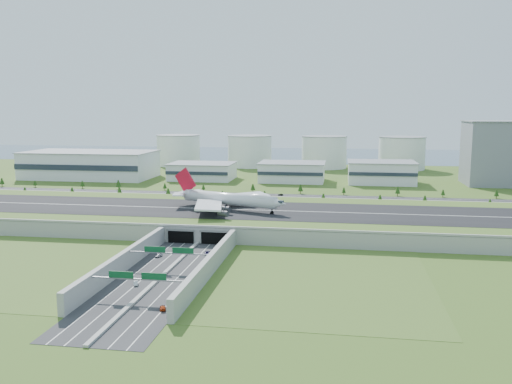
# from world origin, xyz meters

# --- Properties ---
(ground) EXTENTS (1200.00, 1200.00, 0.00)m
(ground) POSITION_xyz_m (0.00, 0.00, 0.00)
(ground) COLOR #334E18
(ground) RESTS_ON ground
(airfield_deck) EXTENTS (520.00, 100.00, 9.20)m
(airfield_deck) POSITION_xyz_m (0.00, -0.09, 4.12)
(airfield_deck) COLOR #989892
(airfield_deck) RESTS_ON ground
(underpass_road) EXTENTS (38.80, 120.40, 8.00)m
(underpass_road) POSITION_xyz_m (0.00, -99.42, 3.43)
(underpass_road) COLOR #28282B
(underpass_road) RESTS_ON ground
(sign_gantry_near) EXTENTS (38.70, 0.70, 9.80)m
(sign_gantry_near) POSITION_xyz_m (0.00, -95.04, 6.95)
(sign_gantry_near) COLOR gray
(sign_gantry_near) RESTS_ON ground
(sign_gantry_far) EXTENTS (38.70, 0.70, 9.80)m
(sign_gantry_far) POSITION_xyz_m (0.00, -130.04, 6.95)
(sign_gantry_far) COLOR gray
(sign_gantry_far) RESTS_ON ground
(north_expressway) EXTENTS (560.00, 36.00, 0.12)m
(north_expressway) POSITION_xyz_m (0.00, 95.00, 0.06)
(north_expressway) COLOR #28282B
(north_expressway) RESTS_ON ground
(tree_row) EXTENTS (503.87, 48.55, 8.50)m
(tree_row) POSITION_xyz_m (-0.78, 91.36, 4.63)
(tree_row) COLOR #3D2819
(tree_row) RESTS_ON ground
(hangar_west) EXTENTS (120.00, 60.00, 25.00)m
(hangar_west) POSITION_xyz_m (-170.00, 185.00, 12.50)
(hangar_west) COLOR silver
(hangar_west) RESTS_ON ground
(hangar_mid_a) EXTENTS (58.00, 42.00, 15.00)m
(hangar_mid_a) POSITION_xyz_m (-60.00, 190.00, 7.50)
(hangar_mid_a) COLOR silver
(hangar_mid_a) RESTS_ON ground
(hangar_mid_b) EXTENTS (58.00, 42.00, 17.00)m
(hangar_mid_b) POSITION_xyz_m (25.00, 190.00, 8.50)
(hangar_mid_b) COLOR silver
(hangar_mid_b) RESTS_ON ground
(hangar_mid_c) EXTENTS (58.00, 42.00, 19.00)m
(hangar_mid_c) POSITION_xyz_m (105.00, 190.00, 9.50)
(hangar_mid_c) COLOR silver
(hangar_mid_c) RESTS_ON ground
(office_tower) EXTENTS (46.00, 46.00, 55.00)m
(office_tower) POSITION_xyz_m (200.00, 195.00, 27.50)
(office_tower) COLOR slate
(office_tower) RESTS_ON ground
(fuel_tank_a) EXTENTS (50.00, 50.00, 35.00)m
(fuel_tank_a) POSITION_xyz_m (-120.00, 310.00, 17.50)
(fuel_tank_a) COLOR white
(fuel_tank_a) RESTS_ON ground
(fuel_tank_b) EXTENTS (50.00, 50.00, 35.00)m
(fuel_tank_b) POSITION_xyz_m (-35.00, 310.00, 17.50)
(fuel_tank_b) COLOR white
(fuel_tank_b) RESTS_ON ground
(fuel_tank_c) EXTENTS (50.00, 50.00, 35.00)m
(fuel_tank_c) POSITION_xyz_m (50.00, 310.00, 17.50)
(fuel_tank_c) COLOR white
(fuel_tank_c) RESTS_ON ground
(fuel_tank_d) EXTENTS (50.00, 50.00, 35.00)m
(fuel_tank_d) POSITION_xyz_m (135.00, 310.00, 17.50)
(fuel_tank_d) COLOR white
(fuel_tank_d) RESTS_ON ground
(bay_water) EXTENTS (1200.00, 260.00, 0.06)m
(bay_water) POSITION_xyz_m (0.00, 480.00, 0.03)
(bay_water) COLOR #365168
(bay_water) RESTS_ON ground
(boeing_747) EXTENTS (72.07, 66.91, 23.29)m
(boeing_747) POSITION_xyz_m (5.32, -0.48, 14.58)
(boeing_747) COLOR silver
(boeing_747) RESTS_ON airfield_deck
(car_0) EXTENTS (2.73, 4.63, 1.48)m
(car_0) POSITION_xyz_m (-10.96, -76.52, 0.86)
(car_0) COLOR #B3B3B8
(car_0) RESTS_ON ground
(car_1) EXTENTS (3.07, 4.78, 1.49)m
(car_1) POSITION_xyz_m (-6.49, -115.88, 0.86)
(car_1) COLOR silver
(car_1) RESTS_ON ground
(car_2) EXTENTS (3.05, 5.39, 1.42)m
(car_2) POSITION_xyz_m (9.66, -69.09, 0.83)
(car_2) COLOR #0F0C3C
(car_2) RESTS_ON ground
(car_3) EXTENTS (3.38, 5.16, 1.39)m
(car_3) POSITION_xyz_m (11.91, -138.74, 0.82)
(car_3) COLOR #AD3610
(car_3) RESTS_ON ground
(car_4) EXTENTS (4.68, 3.11, 1.48)m
(car_4) POSITION_xyz_m (-164.78, 85.30, 0.86)
(car_4) COLOR slate
(car_4) RESTS_ON ground
(car_5) EXTENTS (4.13, 1.67, 1.33)m
(car_5) POSITION_xyz_m (23.97, 104.95, 0.79)
(car_5) COLOR black
(car_5) RESTS_ON ground
(car_7) EXTENTS (5.55, 3.10, 1.52)m
(car_7) POSITION_xyz_m (-6.88, 101.80, 0.88)
(car_7) COLOR white
(car_7) RESTS_ON ground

